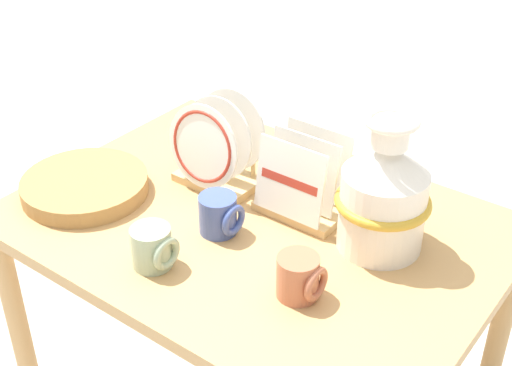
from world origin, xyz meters
TOP-DOWN VIEW (x-y plane):
  - display_table at (0.00, 0.00)m, footprint 1.18×0.86m
  - ceramic_vase at (0.29, 0.09)m, footprint 0.22×0.22m
  - dish_rack_round_plates at (-0.19, 0.07)m, footprint 0.22×0.16m
  - dish_rack_square_plates at (0.07, 0.10)m, footprint 0.22×0.15m
  - wicker_charger_stack at (-0.43, -0.17)m, footprint 0.33×0.33m
  - mug_cobalt_glaze at (-0.04, -0.09)m, footprint 0.10×0.09m
  - mug_terracotta_glaze at (0.24, -0.17)m, footprint 0.10×0.09m
  - mug_sage_glaze at (-0.08, -0.28)m, footprint 0.10×0.09m

SIDE VIEW (x-z plane):
  - display_table at x=0.00m, z-range 0.26..0.94m
  - wicker_charger_stack at x=-0.43m, z-range 0.68..0.73m
  - mug_cobalt_glaze at x=-0.04m, z-range 0.68..0.78m
  - mug_terracotta_glaze at x=0.24m, z-range 0.68..0.78m
  - mug_sage_glaze at x=-0.08m, z-range 0.68..0.78m
  - dish_rack_square_plates at x=0.07m, z-range 0.64..0.86m
  - dish_rack_round_plates at x=-0.19m, z-range 0.65..0.90m
  - ceramic_vase at x=0.29m, z-range 0.65..0.99m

